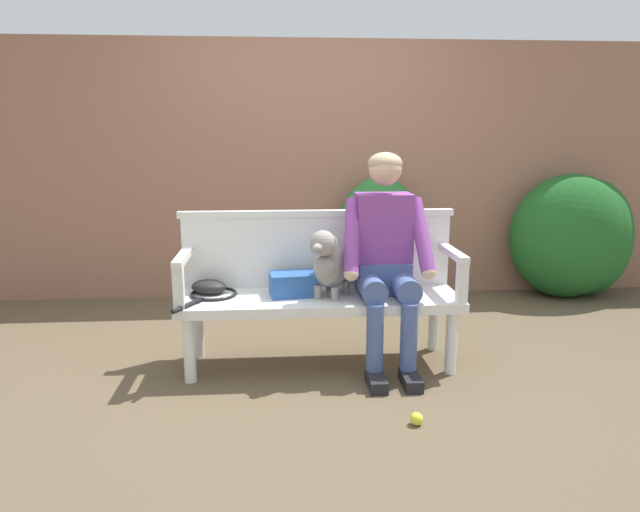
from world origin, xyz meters
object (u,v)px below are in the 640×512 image
(sports_bag, at_px, (293,284))
(tennis_ball, at_px, (416,419))
(baseball_glove, at_px, (209,287))
(person_seated, at_px, (385,252))
(dog_on_bench, at_px, (330,263))
(garden_bench, at_px, (320,305))
(tennis_racket, at_px, (211,295))

(sports_bag, bearing_deg, tennis_ball, -55.04)
(baseball_glove, bearing_deg, person_seated, 13.80)
(person_seated, relative_size, tennis_ball, 20.02)
(person_seated, distance_m, baseball_glove, 1.12)
(dog_on_bench, height_order, tennis_ball, dog_on_bench)
(dog_on_bench, height_order, sports_bag, dog_on_bench)
(dog_on_bench, bearing_deg, person_seated, 4.11)
(person_seated, bearing_deg, tennis_ball, -88.27)
(dog_on_bench, bearing_deg, sports_bag, 162.95)
(baseball_glove, distance_m, sports_bag, 0.53)
(sports_bag, height_order, tennis_ball, sports_bag)
(sports_bag, relative_size, tennis_ball, 4.24)
(garden_bench, bearing_deg, tennis_racket, 177.31)
(tennis_ball, bearing_deg, garden_bench, 117.51)
(tennis_racket, xyz_separation_m, baseball_glove, (-0.02, 0.06, 0.04))
(baseball_glove, distance_m, tennis_ball, 1.50)
(baseball_glove, relative_size, sports_bag, 0.79)
(dog_on_bench, height_order, baseball_glove, dog_on_bench)
(dog_on_bench, xyz_separation_m, tennis_ball, (0.37, -0.77, -0.63))
(garden_bench, distance_m, dog_on_bench, 0.28)
(dog_on_bench, relative_size, tennis_racket, 0.75)
(dog_on_bench, xyz_separation_m, baseball_glove, (-0.74, 0.13, -0.17))
(garden_bench, bearing_deg, dog_on_bench, -34.85)
(garden_bench, bearing_deg, person_seated, -2.08)
(tennis_racket, height_order, baseball_glove, baseball_glove)
(dog_on_bench, xyz_separation_m, tennis_racket, (-0.72, 0.07, -0.21))
(tennis_racket, xyz_separation_m, sports_bag, (0.50, -0.00, 0.06))
(person_seated, xyz_separation_m, dog_on_bench, (-0.34, -0.02, -0.06))
(tennis_racket, bearing_deg, person_seated, -2.46)
(garden_bench, distance_m, sports_bag, 0.21)
(sports_bag, bearing_deg, dog_on_bench, -17.05)
(person_seated, bearing_deg, tennis_racket, 177.54)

